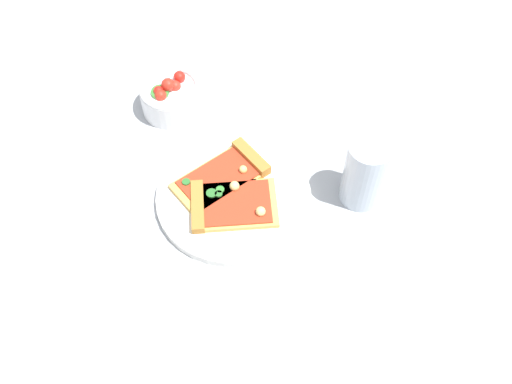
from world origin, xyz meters
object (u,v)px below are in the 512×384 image
paper_napkin (270,337)px  pizza_slice_near (229,204)px  soda_glass (365,174)px  plate (234,197)px  pizza_slice_far (226,174)px  salad_bowl (171,96)px

paper_napkin → pizza_slice_near: bearing=-146.7°
pizza_slice_near → soda_glass: size_ratio=1.29×
pizza_slice_near → plate: bearing=-178.8°
pizza_slice_far → paper_napkin: bearing=31.0°
plate → soda_glass: soda_glass is taller
pizza_slice_near → paper_napkin: pizza_slice_near is taller
plate → pizza_slice_far: size_ratio=1.48×
salad_bowl → pizza_slice_near: bearing=42.8°
salad_bowl → soda_glass: size_ratio=0.87×
pizza_slice_near → pizza_slice_far: size_ratio=0.94×
pizza_slice_far → paper_napkin: (0.24, 0.15, -0.02)m
pizza_slice_near → paper_napkin: size_ratio=1.29×
pizza_slice_far → soda_glass: soda_glass is taller
pizza_slice_near → pizza_slice_far: 0.06m
plate → soda_glass: (-0.07, 0.20, 0.05)m
pizza_slice_far → salad_bowl: (-0.13, -0.15, 0.01)m
soda_glass → pizza_slice_near: bearing=-64.8°
paper_napkin → pizza_slice_far: bearing=-149.0°
paper_napkin → plate: bearing=-149.8°
pizza_slice_near → pizza_slice_far: (-0.06, -0.02, 0.00)m
pizza_slice_near → paper_napkin: 0.22m
plate → paper_napkin: (0.21, 0.12, -0.01)m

